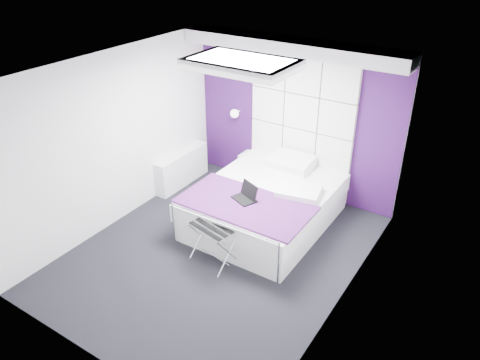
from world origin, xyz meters
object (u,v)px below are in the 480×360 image
object	(u,v)px
radiator	(182,168)
nightstand	(252,156)
luggage_rack	(215,243)
wall_lamp	(236,113)
bed	(265,204)
laptop	(246,195)

from	to	relation	value
radiator	nightstand	xyz separation A→B (m)	(1.01, 0.72, 0.20)
luggage_rack	nightstand	bearing A→B (deg)	121.24
wall_lamp	bed	size ratio (longest dim) A/B	0.07
wall_lamp	nightstand	distance (m)	0.81
radiator	laptop	xyz separation A→B (m)	(1.79, -0.74, 0.40)
wall_lamp	nightstand	bearing A→B (deg)	-6.17
radiator	laptop	size ratio (longest dim) A/B	3.56
nightstand	laptop	bearing A→B (deg)	-61.79
bed	luggage_rack	world-z (taller)	bed
bed	luggage_rack	xyz separation A→B (m)	(-0.10, -1.18, -0.05)
wall_lamp	bed	xyz separation A→B (m)	(1.22, -1.04, -0.89)
wall_lamp	laptop	distance (m)	1.96
laptop	wall_lamp	bearing A→B (deg)	150.20
laptop	radiator	bearing A→B (deg)	-179.75
wall_lamp	nightstand	xyz separation A→B (m)	(0.37, -0.04, -0.72)
nightstand	luggage_rack	xyz separation A→B (m)	(0.75, -2.19, -0.21)
nightstand	laptop	distance (m)	1.67
bed	laptop	world-z (taller)	laptop
bed	nightstand	distance (m)	1.33
wall_lamp	radiator	bearing A→B (deg)	-130.10
wall_lamp	luggage_rack	size ratio (longest dim) A/B	0.26
radiator	wall_lamp	bearing A→B (deg)	49.90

